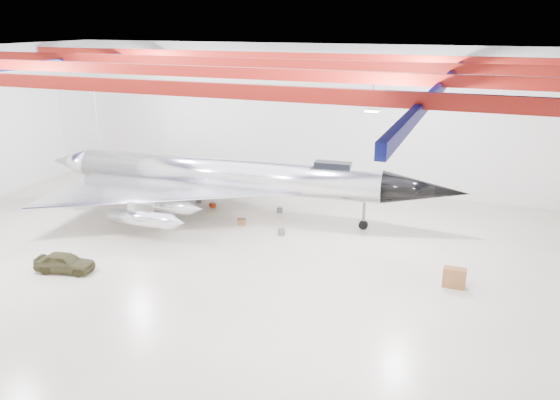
% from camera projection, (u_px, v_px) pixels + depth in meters
% --- Properties ---
extents(floor, '(40.00, 40.00, 0.00)m').
position_uv_depth(floor, '(214.00, 251.00, 31.40)').
color(floor, '#B9AC93').
rests_on(floor, ground).
extents(wall_back, '(40.00, 0.00, 40.00)m').
position_uv_depth(wall_back, '(300.00, 116.00, 42.95)').
color(wall_back, silver).
rests_on(wall_back, floor).
extents(ceiling, '(40.00, 40.00, 0.00)m').
position_uv_depth(ceiling, '(206.00, 54.00, 27.95)').
color(ceiling, '#0A0F38').
rests_on(ceiling, wall_back).
extents(ceiling_structure, '(39.50, 29.50, 1.08)m').
position_uv_depth(ceiling_structure, '(206.00, 67.00, 28.16)').
color(ceiling_structure, maroon).
rests_on(ceiling_structure, ceiling).
extents(jet_aircraft, '(29.09, 17.92, 7.93)m').
position_uv_depth(jet_aircraft, '(224.00, 178.00, 36.39)').
color(jet_aircraft, silver).
rests_on(jet_aircraft, floor).
extents(jeep, '(3.31, 1.91, 1.06)m').
position_uv_depth(jeep, '(65.00, 262.00, 28.69)').
color(jeep, '#3A381D').
rests_on(jeep, floor).
extents(desk, '(1.11, 0.57, 1.01)m').
position_uv_depth(desk, '(454.00, 278.00, 27.03)').
color(desk, brown).
rests_on(desk, floor).
extents(crate_ply, '(0.72, 0.65, 0.41)m').
position_uv_depth(crate_ply, '(155.00, 215.00, 36.63)').
color(crate_ply, olive).
rests_on(crate_ply, floor).
extents(toolbox_red, '(0.52, 0.48, 0.29)m').
position_uv_depth(toolbox_red, '(212.00, 205.00, 38.74)').
color(toolbox_red, maroon).
rests_on(toolbox_red, floor).
extents(engine_drum, '(0.47, 0.47, 0.40)m').
position_uv_depth(engine_drum, '(281.00, 232.00, 33.71)').
color(engine_drum, '#59595B').
rests_on(engine_drum, floor).
extents(crate_small, '(0.41, 0.36, 0.24)m').
position_uv_depth(crate_small, '(199.00, 201.00, 39.70)').
color(crate_small, '#59595B').
rests_on(crate_small, floor).
extents(oil_barrel, '(0.64, 0.58, 0.37)m').
position_uv_depth(oil_barrel, '(242.00, 221.00, 35.49)').
color(oil_barrel, olive).
rests_on(oil_barrel, floor).
extents(spares_box, '(0.42, 0.42, 0.36)m').
position_uv_depth(spares_box, '(280.00, 210.00, 37.65)').
color(spares_box, '#59595B').
rests_on(spares_box, floor).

